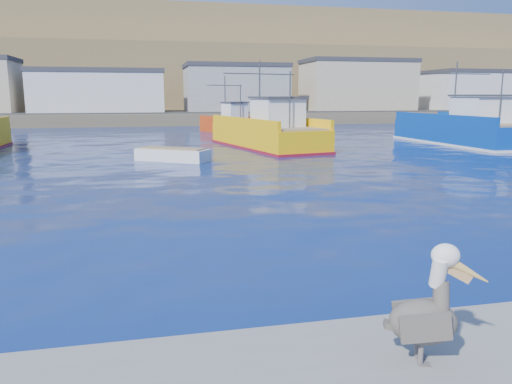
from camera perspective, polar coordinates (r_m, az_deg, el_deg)
ground at (r=11.24m, az=8.18°, el=-9.67°), size 260.00×260.00×0.00m
dock_bollards at (r=8.45m, az=20.60°, el=-12.68°), size 36.20×0.20×0.30m
far_shore at (r=119.19m, az=-10.98°, el=13.16°), size 200.00×81.00×24.00m
trawler_yellow_b at (r=38.61m, az=1.38°, el=6.74°), size 6.99×13.36×6.70m
trawler_blue at (r=45.04m, az=22.78°, el=6.58°), size 6.65×14.03×6.84m
boat_orange at (r=54.62m, az=-2.95°, el=7.86°), size 5.70×8.72×6.06m
skiff_mid at (r=31.13m, az=-9.50°, el=4.10°), size 4.64×3.86×0.99m
skiff_far at (r=55.26m, az=19.36°, el=6.51°), size 2.70×3.97×0.82m
pelican at (r=6.98m, az=19.00°, el=-12.85°), size 1.29×0.76×1.61m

